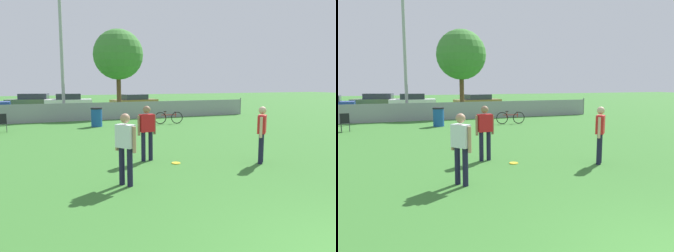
# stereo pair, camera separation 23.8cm
# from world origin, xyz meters

# --- Properties ---
(fence_backline) EXTENTS (20.38, 0.07, 1.21)m
(fence_backline) POSITION_xyz_m (0.00, 18.00, 0.55)
(fence_backline) COLOR gray
(fence_backline) RESTS_ON ground_plane
(light_pole) EXTENTS (0.90, 0.36, 8.31)m
(light_pole) POSITION_xyz_m (-2.24, 19.36, 4.91)
(light_pole) COLOR #9E9EA3
(light_pole) RESTS_ON ground_plane
(tree_near_pole) EXTENTS (3.57, 3.57, 6.11)m
(tree_near_pole) POSITION_xyz_m (1.75, 21.00, 4.30)
(tree_near_pole) COLOR brown
(tree_near_pole) RESTS_ON ground_plane
(player_receiver_white) EXTENTS (0.43, 0.50, 1.66)m
(player_receiver_white) POSITION_xyz_m (-2.06, 4.66, 0.97)
(player_receiver_white) COLOR #191933
(player_receiver_white) RESTS_ON ground_plane
(player_defender_red) EXTENTS (0.59, 0.26, 1.66)m
(player_defender_red) POSITION_xyz_m (-0.86, 6.74, 0.97)
(player_defender_red) COLOR #191933
(player_defender_red) RESTS_ON ground_plane
(player_thrower_red) EXTENTS (0.45, 0.47, 1.66)m
(player_thrower_red) POSITION_xyz_m (2.14, 5.24, 0.97)
(player_thrower_red) COLOR #191933
(player_thrower_red) RESTS_ON ground_plane
(frisbee_disc) EXTENTS (0.26, 0.26, 0.03)m
(frisbee_disc) POSITION_xyz_m (-0.19, 6.10, 0.01)
(frisbee_disc) COLOR yellow
(frisbee_disc) RESTS_ON ground_plane
(folding_chair_sideline) EXTENTS (0.43, 0.43, 0.89)m
(folding_chair_sideline) POSITION_xyz_m (-5.40, 14.62, 0.51)
(folding_chair_sideline) COLOR #333338
(folding_chair_sideline) RESTS_ON ground_plane
(bicycle_sideline) EXTENTS (1.63, 0.44, 0.73)m
(bicycle_sideline) POSITION_xyz_m (3.09, 14.70, 0.35)
(bicycle_sideline) COLOR black
(bicycle_sideline) RESTS_ON ground_plane
(trash_bin) EXTENTS (0.60, 0.60, 1.01)m
(trash_bin) POSITION_xyz_m (-0.92, 15.06, 0.51)
(trash_bin) COLOR #194C99
(trash_bin) RESTS_ON ground_plane
(parked_car_olive) EXTENTS (4.85, 2.61, 1.36)m
(parked_car_olive) POSITION_xyz_m (-4.02, 29.22, 0.67)
(parked_car_olive) COLOR black
(parked_car_olive) RESTS_ON ground_plane
(parked_car_white) EXTENTS (4.07, 1.97, 1.37)m
(parked_car_white) POSITION_xyz_m (-1.21, 27.54, 0.67)
(parked_car_white) COLOR black
(parked_car_white) RESTS_ON ground_plane
(parked_car_tan) EXTENTS (4.30, 2.45, 1.27)m
(parked_car_tan) POSITION_xyz_m (4.40, 26.27, 0.63)
(parked_car_tan) COLOR black
(parked_car_tan) RESTS_ON ground_plane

